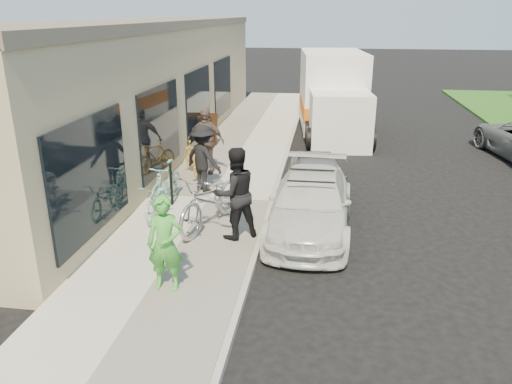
{
  "coord_description": "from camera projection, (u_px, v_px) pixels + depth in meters",
  "views": [
    {
      "loc": [
        0.78,
        -8.24,
        4.46
      ],
      "look_at": [
        -0.55,
        1.09,
        1.05
      ],
      "focal_mm": 35.0,
      "sensor_mm": 36.0,
      "label": 1
    }
  ],
  "objects": [
    {
      "name": "ground",
      "position": [
        277.0,
        266.0,
        9.29
      ],
      "size": [
        120.0,
        120.0,
        0.0
      ],
      "primitive_type": "plane",
      "color": "black",
      "rests_on": "ground"
    },
    {
      "name": "sidewalk",
      "position": [
        209.0,
        200.0,
        12.33
      ],
      "size": [
        3.0,
        34.0,
        0.15
      ],
      "primitive_type": "cube",
      "color": "#B9B5A6",
      "rests_on": "ground"
    },
    {
      "name": "curb",
      "position": [
        271.0,
        204.0,
        12.12
      ],
      "size": [
        0.12,
        34.0,
        0.13
      ],
      "primitive_type": "cube",
      "color": "#A29C94",
      "rests_on": "ground"
    },
    {
      "name": "storefront",
      "position": [
        147.0,
        86.0,
        16.7
      ],
      "size": [
        3.6,
        20.0,
        4.22
      ],
      "color": "tan",
      "rests_on": "ground"
    },
    {
      "name": "bike_rack",
      "position": [
        171.0,
        179.0,
        11.95
      ],
      "size": [
        0.23,
        0.61,
        0.89
      ],
      "rotation": [
        0.0,
        0.0,
        0.31
      ],
      "color": "black",
      "rests_on": "sidewalk"
    },
    {
      "name": "sandwich_board",
      "position": [
        206.0,
        130.0,
        16.88
      ],
      "size": [
        0.72,
        0.72,
        1.07
      ],
      "rotation": [
        0.0,
        0.0,
        -0.11
      ],
      "color": "#311E0D",
      "rests_on": "sidewalk"
    },
    {
      "name": "sedan_white",
      "position": [
        311.0,
        203.0,
        10.67
      ],
      "size": [
        1.84,
        4.23,
        1.25
      ],
      "rotation": [
        0.0,
        0.0,
        -0.03
      ],
      "color": "silver",
      "rests_on": "ground"
    },
    {
      "name": "sedan_silver",
      "position": [
        316.0,
        179.0,
        12.28
      ],
      "size": [
        1.69,
        3.59,
        1.19
      ],
      "primitive_type": "imported",
      "rotation": [
        0.0,
        0.0,
        0.08
      ],
      "color": "gray",
      "rests_on": "ground"
    },
    {
      "name": "moving_truck",
      "position": [
        333.0,
        98.0,
        19.25
      ],
      "size": [
        2.89,
        6.35,
        3.02
      ],
      "rotation": [
        0.0,
        0.0,
        0.1
      ],
      "color": "white",
      "rests_on": "ground"
    },
    {
      "name": "tandem_bike",
      "position": [
        211.0,
        199.0,
        10.45
      ],
      "size": [
        1.46,
        2.46,
        1.22
      ],
      "primitive_type": "imported",
      "rotation": [
        0.0,
        0.0,
        -0.3
      ],
      "color": "#BBBBBD",
      "rests_on": "sidewalk"
    },
    {
      "name": "woman_rider",
      "position": [
        165.0,
        244.0,
        7.99
      ],
      "size": [
        0.6,
        0.41,
        1.61
      ],
      "primitive_type": "imported",
      "rotation": [
        0.0,
        0.0,
        0.04
      ],
      "color": "green",
      "rests_on": "sidewalk"
    },
    {
      "name": "man_standing",
      "position": [
        235.0,
        193.0,
        9.84
      ],
      "size": [
        1.15,
        1.1,
        1.87
      ],
      "primitive_type": "imported",
      "rotation": [
        0.0,
        0.0,
        3.73
      ],
      "color": "black",
      "rests_on": "sidewalk"
    },
    {
      "name": "cruiser_bike_a",
      "position": [
        166.0,
        182.0,
        11.85
      ],
      "size": [
        0.66,
        1.68,
        0.98
      ],
      "primitive_type": "imported",
      "rotation": [
        0.0,
        0.0,
        -0.12
      ],
      "color": "#7BB8A7",
      "rests_on": "sidewalk"
    },
    {
      "name": "cruiser_bike_b",
      "position": [
        159.0,
        200.0,
        11.03
      ],
      "size": [
        0.56,
        1.53,
        0.8
      ],
      "primitive_type": "imported",
      "rotation": [
        0.0,
        0.0,
        -0.02
      ],
      "color": "#7BB8A7",
      "rests_on": "sidewalk"
    },
    {
      "name": "cruiser_bike_c",
      "position": [
        192.0,
        158.0,
        13.98
      ],
      "size": [
        1.08,
        1.53,
        0.91
      ],
      "primitive_type": "imported",
      "rotation": [
        0.0,
        0.0,
        0.49
      ],
      "color": "gold",
      "rests_on": "sidewalk"
    },
    {
      "name": "bystander_a",
      "position": [
        203.0,
        158.0,
        12.52
      ],
      "size": [
        1.27,
        1.1,
        1.7
      ],
      "primitive_type": "imported",
      "rotation": [
        0.0,
        0.0,
        2.6
      ],
      "color": "black",
      "rests_on": "sidewalk"
    },
    {
      "name": "bystander_b",
      "position": [
        205.0,
        141.0,
        13.92
      ],
      "size": [
        1.09,
        0.5,
        1.82
      ],
      "primitive_type": "imported",
      "rotation": [
        0.0,
        0.0,
        -0.05
      ],
      "color": "brown",
      "rests_on": "sidewalk"
    }
  ]
}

